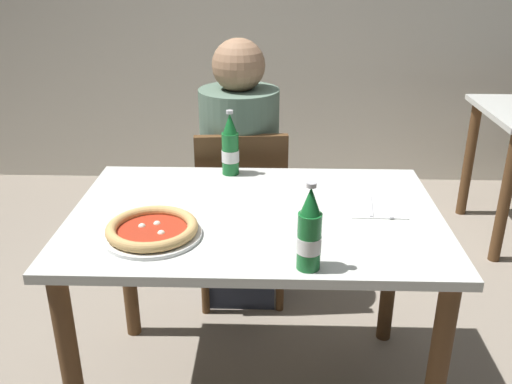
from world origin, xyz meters
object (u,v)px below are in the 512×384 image
chair_behind_table (241,207)px  beer_bottle_center (309,233)px  beer_bottle_left (230,148)px  pizza_margherita_near (152,230)px  napkin_with_cutlery (377,206)px  diner_seated (240,182)px  dining_table_main (256,243)px

chair_behind_table → beer_bottle_center: 1.05m
beer_bottle_center → chair_behind_table: bearing=103.9°
beer_bottle_left → beer_bottle_center: bearing=-69.3°
pizza_margherita_near → beer_bottle_left: 0.56m
pizza_margherita_near → beer_bottle_center: (0.45, -0.16, 0.08)m
beer_bottle_left → pizza_margherita_near: bearing=-110.9°
pizza_margherita_near → beer_bottle_left: size_ratio=1.19×
chair_behind_table → napkin_with_cutlery: size_ratio=4.47×
diner_seated → dining_table_main: bearing=-82.2°
pizza_margherita_near → beer_bottle_left: beer_bottle_left is taller
diner_seated → beer_bottle_left: 0.42m
beer_bottle_center → napkin_with_cutlery: (0.25, 0.39, -0.10)m
beer_bottle_center → napkin_with_cutlery: size_ratio=1.30×
chair_behind_table → diner_seated: diner_seated is taller
pizza_margherita_near → chair_behind_table: bearing=74.5°
dining_table_main → diner_seated: size_ratio=0.99×
diner_seated → beer_bottle_center: size_ratio=4.89×
diner_seated → chair_behind_table: bearing=-82.5°
diner_seated → beer_bottle_left: size_ratio=4.89×
dining_table_main → diner_seated: (-0.09, 0.66, -0.05)m
diner_seated → pizza_margherita_near: diner_seated is taller
dining_table_main → napkin_with_cutlery: bearing=7.2°
chair_behind_table → napkin_with_cutlery: chair_behind_table is taller
beer_bottle_left → napkin_with_cutlery: 0.59m
beer_bottle_left → napkin_with_cutlery: size_ratio=1.30×
chair_behind_table → beer_bottle_left: 0.46m
dining_table_main → beer_bottle_center: beer_bottle_center is taller
diner_seated → pizza_margherita_near: (-0.21, -0.83, 0.19)m
beer_bottle_left → beer_bottle_center: 0.73m
pizza_margherita_near → beer_bottle_left: bearing=69.1°
dining_table_main → beer_bottle_left: size_ratio=4.86×
napkin_with_cutlery → pizza_margherita_near: bearing=-162.2°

